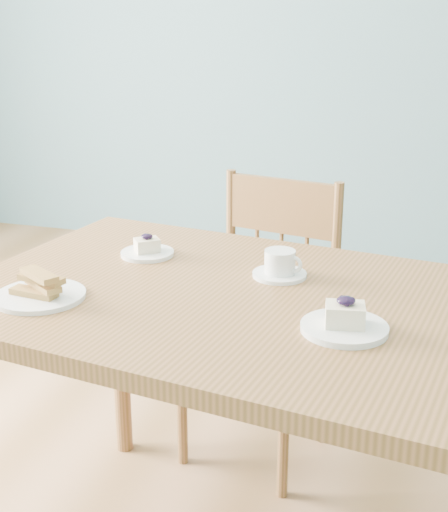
% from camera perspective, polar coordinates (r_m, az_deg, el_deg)
% --- Properties ---
extents(room, '(5.01, 5.01, 2.71)m').
position_cam_1_polar(room, '(1.66, -6.28, 18.46)').
color(room, '#A2734B').
rests_on(room, ground).
extents(dining_table, '(1.54, 1.02, 0.77)m').
position_cam_1_polar(dining_table, '(1.57, 4.20, -6.23)').
color(dining_table, brown).
rests_on(dining_table, ground).
extents(dining_chair, '(0.47, 0.46, 0.88)m').
position_cam_1_polar(dining_chair, '(2.23, 3.07, -5.13)').
color(dining_chair, brown).
rests_on(dining_chair, ground).
extents(cheesecake_plate_near, '(0.17, 0.17, 0.07)m').
position_cam_1_polar(cheesecake_plate_near, '(1.41, 9.63, -5.25)').
color(cheesecake_plate_near, white).
rests_on(cheesecake_plate_near, dining_table).
extents(cheesecake_plate_far, '(0.14, 0.14, 0.06)m').
position_cam_1_polar(cheesecake_plate_far, '(1.83, -6.16, 0.50)').
color(cheesecake_plate_far, white).
rests_on(cheesecake_plate_far, dining_table).
extents(coffee_cup, '(0.13, 0.13, 0.06)m').
position_cam_1_polar(coffee_cup, '(1.68, 4.52, -0.76)').
color(coffee_cup, white).
rests_on(coffee_cup, dining_table).
extents(biscotti_plate, '(0.20, 0.20, 0.06)m').
position_cam_1_polar(biscotti_plate, '(1.60, -14.54, -2.65)').
color(biscotti_plate, white).
rests_on(biscotti_plate, dining_table).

